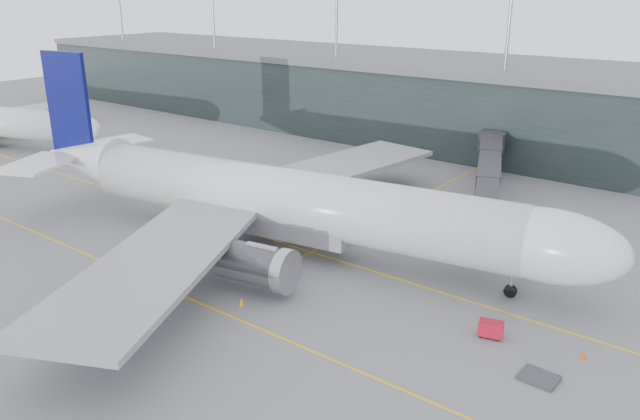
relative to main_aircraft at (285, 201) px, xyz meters
The scene contains 17 objects.
ground 7.84m from the main_aircraft, 112.16° to the left, with size 320.00×320.00×0.00m, color slate.
taxiline_a 6.17m from the main_aircraft, 155.56° to the left, with size 160.00×0.25×0.02m, color yellow.
taxiline_b 16.28m from the main_aircraft, 97.55° to the right, with size 160.00×0.25×0.02m, color yellow.
taxiline_lead_main 25.74m from the main_aircraft, 83.13° to the left, with size 0.25×60.00×0.02m, color yellow.
taxiline_lead_adj 81.13m from the main_aircraft, 162.07° to the left, with size 0.25×60.00×0.02m, color yellow.
terminal 62.97m from the main_aircraft, 91.82° to the left, with size 240.00×36.00×29.00m.
main_aircraft is the anchor object (origin of this frame).
jet_bridge 31.68m from the main_aircraft, 62.61° to the left, with size 20.19×44.81×6.92m.
gse_cart 27.18m from the main_aircraft, ahead, with size 2.33×1.81×1.40m.
baggage_dolly 33.25m from the main_aircraft, 13.29° to the right, with size 2.78×2.22×0.28m, color #323237.
uld_a 16.68m from the main_aircraft, 113.66° to the left, with size 2.42×2.18×1.82m.
uld_b 17.37m from the main_aircraft, 110.80° to the left, with size 1.92×1.57×1.68m.
uld_c 16.89m from the main_aircraft, 100.20° to the left, with size 2.09×1.72×1.80m.
cone_nose 34.22m from the main_aircraft, ahead, with size 0.49×0.49×0.77m, color #DE450C.
cone_wing_stbd 15.14m from the main_aircraft, 66.53° to the right, with size 0.50×0.50×0.79m, color orange.
cone_wing_port 20.15m from the main_aircraft, 62.80° to the left, with size 0.42×0.42×0.67m, color #D2590B.
cone_tail 15.57m from the main_aircraft, 152.51° to the right, with size 0.38×0.38×0.61m, color #DB510C.
Camera 1 is at (45.47, -54.70, 28.14)m, focal length 35.00 mm.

